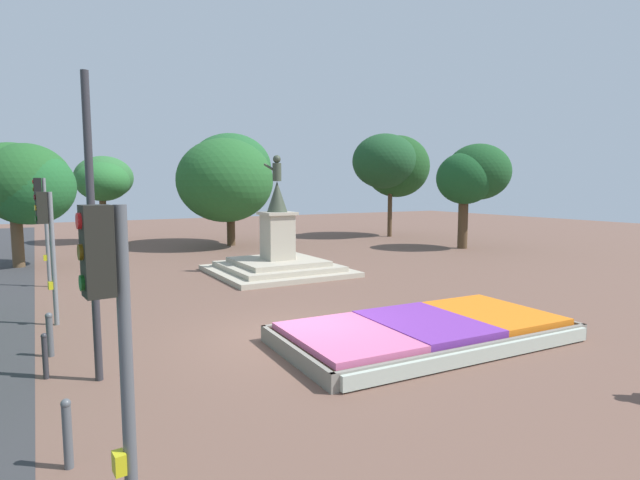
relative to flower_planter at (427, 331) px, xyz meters
The scene contains 15 objects.
ground_plane 3.09m from the flower_planter, 147.75° to the left, with size 91.42×91.42×0.00m, color brown.
flower_planter is the anchor object (origin of this frame).
statue_monument 10.05m from the flower_planter, 85.28° to the left, with size 5.17×5.17×4.84m.
traffic_light_near_crossing 8.49m from the flower_planter, 151.64° to the right, with size 0.42×0.30×3.43m.
traffic_light_mid_block 9.75m from the flower_planter, 142.56° to the left, with size 0.42×0.31×3.45m.
traffic_light_far_corner 14.02m from the flower_planter, 123.28° to the left, with size 0.41×0.29×3.88m.
banner_pole 7.54m from the flower_planter, 169.70° to the left, with size 0.16×0.74×5.60m.
kerb_bollard_mid_a 7.78m from the flower_planter, 166.86° to the right, with size 0.12×0.12×0.92m.
kerb_bollard_mid_b 7.97m from the flower_planter, 167.15° to the left, with size 0.11×0.11×0.88m.
kerb_bollard_north 8.27m from the flower_planter, 157.77° to the left, with size 0.14×0.14×0.95m.
park_tree_far_left 20.68m from the flower_planter, 83.58° to the left, with size 6.24×7.35×6.83m.
park_tree_behind_statue 19.10m from the flower_planter, 115.65° to the left, with size 4.16×4.06×5.51m.
park_tree_far_right 26.04m from the flower_planter, 98.90° to the left, with size 3.56×4.07×5.49m.
park_tree_street_side 25.13m from the flower_planter, 54.22° to the left, with size 6.01×5.19×7.23m.
park_tree_mid_canopy 18.73m from the flower_planter, 40.53° to the left, with size 4.17×3.73×6.00m.
Camera 1 is at (-5.16, -10.24, 3.59)m, focal length 28.00 mm.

